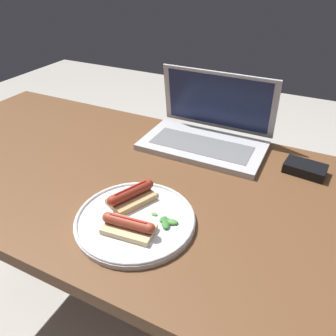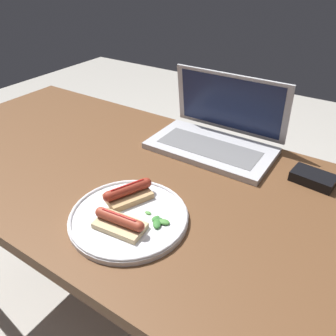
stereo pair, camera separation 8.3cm
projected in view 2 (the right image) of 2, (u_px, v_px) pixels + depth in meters
ground_plane at (138, 321)px, 1.35m from camera, size 6.00×6.00×0.00m
desk at (126, 187)px, 0.97m from camera, size 1.47×0.72×0.76m
laptop at (216, 135)px, 1.02m from camera, size 0.38×0.24×0.21m
plate at (129, 217)px, 0.75m from camera, size 0.27×0.27×0.02m
sausage_toast_left at (128, 193)px, 0.79m from camera, size 0.10×0.12×0.04m
sausage_toast_middle at (120, 222)px, 0.71m from camera, size 0.12×0.07×0.04m
salad_pile at (159, 221)px, 0.73m from camera, size 0.07×0.04×0.01m
external_drive at (313, 178)px, 0.87m from camera, size 0.12×0.08×0.03m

